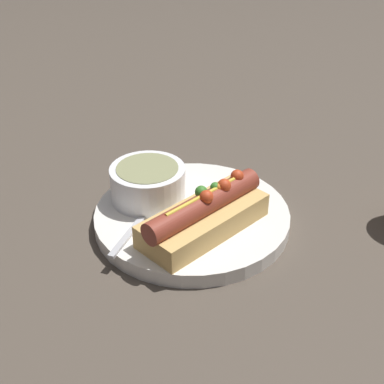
{
  "coord_description": "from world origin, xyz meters",
  "views": [
    {
      "loc": [
        -0.27,
        -0.5,
        0.4
      ],
      "look_at": [
        0.0,
        0.0,
        0.05
      ],
      "focal_mm": 50.0,
      "sensor_mm": 36.0,
      "label": 1
    }
  ],
  "objects": [
    {
      "name": "ground_plane",
      "position": [
        0.0,
        0.0,
        0.0
      ],
      "size": [
        4.0,
        4.0,
        0.0
      ],
      "primitive_type": "plane",
      "color": "#4C4238"
    },
    {
      "name": "dinner_plate",
      "position": [
        0.0,
        0.0,
        0.01
      ],
      "size": [
        0.25,
        0.25,
        0.02
      ],
      "color": "white",
      "rests_on": "ground_plane"
    },
    {
      "name": "hot_dog",
      "position": [
        -0.01,
        -0.04,
        0.04
      ],
      "size": [
        0.18,
        0.11,
        0.06
      ],
      "rotation": [
        0.0,
        0.0,
        0.28
      ],
      "color": "#DBAD60",
      "rests_on": "dinner_plate"
    },
    {
      "name": "soup_bowl",
      "position": [
        -0.04,
        0.05,
        0.04
      ],
      "size": [
        0.1,
        0.1,
        0.05
      ],
      "color": "white",
      "rests_on": "dinner_plate"
    },
    {
      "name": "spoon",
      "position": [
        -0.03,
        0.03,
        0.02
      ],
      "size": [
        0.14,
        0.12,
        0.01
      ],
      "rotation": [
        0.0,
        0.0,
        0.71
      ],
      "color": "#B7B7BC",
      "rests_on": "dinner_plate"
    }
  ]
}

